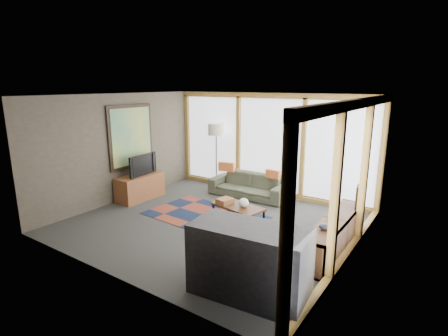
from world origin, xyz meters
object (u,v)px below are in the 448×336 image
Objects in this scene: television at (140,165)px; tv_console at (140,187)px; coffee_table at (238,214)px; sofa at (249,185)px; bookshelf at (335,234)px; bar_counter at (249,261)px; floor_lamp at (216,156)px.

tv_console is at bearing 153.51° from television.
sofa is at bearing 112.90° from coffee_table.
television is (-4.86, 0.06, 0.59)m from bookshelf.
tv_console is at bearing 149.37° from bar_counter.
floor_lamp reaches higher than bar_counter.
floor_lamp reaches higher than sofa.
tv_console is (-2.83, -0.08, 0.13)m from coffee_table.
bar_counter is (-0.55, -1.99, 0.21)m from bookshelf.
floor_lamp is at bearing 165.64° from sofa.
tv_console is at bearing -178.30° from coffee_table.
television is at bearing -178.94° from coffee_table.
sofa is 1.64× the size of tv_console.
television is 0.58× the size of bar_counter.
floor_lamp is 0.77× the size of bookshelf.
coffee_table is at bearing -68.60° from sofa.
bookshelf is (2.04, -0.12, 0.11)m from coffee_table.
sofa is 1.14× the size of floor_lamp.
bookshelf is 4.90m from television.
tv_console is 0.57m from television.
bar_counter is (4.33, -2.02, 0.19)m from tv_console.
floor_lamp is 1.63× the size of coffee_table.
floor_lamp is at bearing 153.10° from bookshelf.
sofa reaches higher than coffee_table.
television reaches higher than coffee_table.
floor_lamp is (-1.22, 0.28, 0.59)m from sofa.
floor_lamp is 1.44× the size of tv_console.
television is (-2.82, -0.05, 0.70)m from coffee_table.
coffee_table is 0.47× the size of bookshelf.
coffee_table is 2.90m from television.
coffee_table is at bearing 1.70° from tv_console.
coffee_table is at bearing 176.72° from bookshelf.
floor_lamp is at bearing 124.79° from bar_counter.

